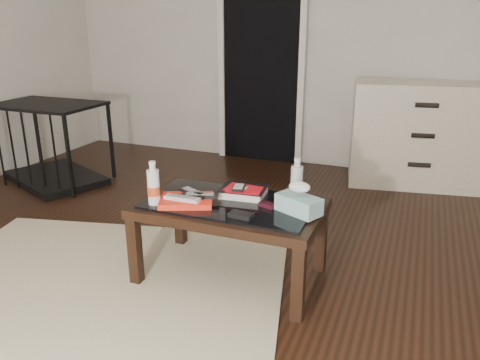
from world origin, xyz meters
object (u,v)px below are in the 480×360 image
Objects in this scene: coffee_table at (230,212)px; tissue_box at (299,204)px; water_bottle_right at (297,179)px; water_bottle_left at (153,183)px; textbook at (243,192)px; pet_crate at (53,157)px; dresser at (423,135)px.

tissue_box is (0.39, -0.01, 0.11)m from coffee_table.
water_bottle_left is at bearing -153.77° from water_bottle_right.
tissue_box is at bearing -25.04° from textbook.
tissue_box is (0.35, -0.13, 0.02)m from textbook.
water_bottle_right is 1.03× the size of tissue_box.
coffee_table is 0.45m from water_bottle_left.
water_bottle_left reaches higher than textbook.
water_bottle_right reaches higher than coffee_table.
water_bottle_left reaches higher than coffee_table.
pet_crate is 2.60m from water_bottle_right.
coffee_table is 4.35× the size of tissue_box.
pet_crate reaches higher than textbook.
coffee_table is at bearing 25.68° from water_bottle_left.
coffee_table is 4.20× the size of water_bottle_right.
dresser reaches higher than coffee_table.
textbook is at bearing 35.91° from water_bottle_left.
pet_crate reaches higher than coffee_table.
pet_crate is (-2.12, 0.96, -0.17)m from coffee_table.
pet_crate is 2.12m from water_bottle_left.
water_bottle_left is 1.00× the size of water_bottle_right.
dresser reaches higher than tissue_box.
textbook is (2.16, -0.85, 0.25)m from pet_crate.
water_bottle_left is 0.77m from water_bottle_right.
pet_crate reaches higher than tissue_box.
pet_crate is at bearing -175.96° from tissue_box.
textbook is at bearing 73.75° from coffee_table.
dresser reaches higher than textbook.
water_bottle_left is (-0.37, -0.18, 0.18)m from coffee_table.
dresser reaches higher than water_bottle_left.
dresser reaches higher than water_bottle_right.
water_bottle_left is 0.77m from tissue_box.
pet_crate is 4.48× the size of water_bottle_right.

